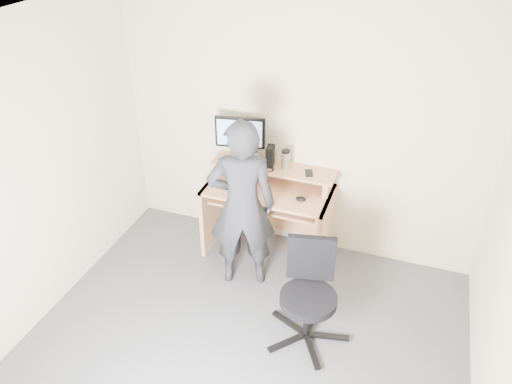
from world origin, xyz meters
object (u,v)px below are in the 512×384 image
Objects in this scene: desk at (270,202)px; person at (242,206)px; office_chair at (309,289)px; monitor at (240,135)px.

person is (-0.09, -0.53, 0.27)m from desk.
desk is 1.18m from office_chair.
person is at bearing -99.64° from desk.
office_chair is 0.93m from person.
person is at bearing 136.42° from office_chair.
monitor is at bearing 166.72° from desk.
office_chair is at bearing -57.61° from monitor.
monitor is at bearing 120.76° from office_chair.
desk is 2.53× the size of monitor.
person reaches higher than office_chair.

